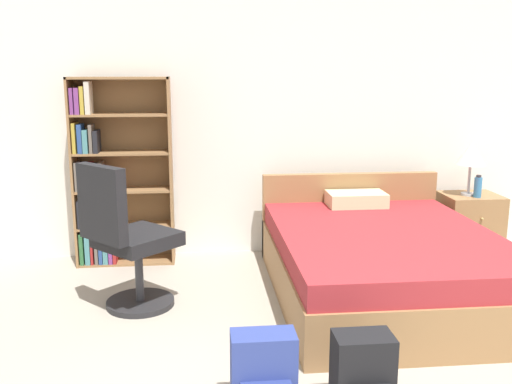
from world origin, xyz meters
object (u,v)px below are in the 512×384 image
object	(u,v)px
table_lamp	(471,155)
backpack_blue	(264,374)
backpack_black	(363,377)
bed	(381,260)
office_chair	(126,241)
water_bottle	(478,187)
nightstand	(469,224)
bookshelf	(111,178)

from	to	relation	value
table_lamp	backpack_blue	distance (m)	3.21
backpack_black	bed	bearing A→B (deg)	69.04
office_chair	backpack_black	world-z (taller)	office_chair
office_chair	backpack_blue	size ratio (longest dim) A/B	2.62
office_chair	water_bottle	distance (m)	3.12
office_chair	water_bottle	size ratio (longest dim) A/B	5.27
nightstand	backpack_black	xyz separation A→B (m)	(-1.69, -2.38, -0.08)
bookshelf	backpack_black	world-z (taller)	bookshelf
nightstand	backpack_black	size ratio (longest dim) A/B	1.36
bed	office_chair	world-z (taller)	office_chair
office_chair	water_bottle	world-z (taller)	office_chair
bed	table_lamp	xyz separation A→B (m)	(1.07, 0.85, 0.67)
office_chair	water_bottle	xyz separation A→B (m)	(2.99, 0.87, 0.15)
bookshelf	backpack_black	distance (m)	2.96
nightstand	backpack_blue	world-z (taller)	nightstand
bookshelf	bed	bearing A→B (deg)	-24.22
office_chair	nightstand	distance (m)	3.15
bookshelf	table_lamp	size ratio (longest dim) A/B	3.38
table_lamp	water_bottle	bearing A→B (deg)	-65.31
nightstand	water_bottle	size ratio (longest dim) A/B	2.78
bed	backpack_black	size ratio (longest dim) A/B	5.08
bookshelf	bed	size ratio (longest dim) A/B	0.77
bed	nightstand	distance (m)	1.42
bed	office_chair	distance (m)	1.89
bed	office_chair	size ratio (longest dim) A/B	1.97
table_lamp	backpack_black	size ratio (longest dim) A/B	1.16
nightstand	bookshelf	bearing A→B (deg)	178.56
nightstand	backpack_blue	distance (m)	3.17
water_bottle	backpack_black	world-z (taller)	water_bottle
bookshelf	backpack_black	size ratio (longest dim) A/B	3.93
nightstand	water_bottle	bearing A→B (deg)	-90.82
bookshelf	water_bottle	distance (m)	3.24
table_lamp	backpack_black	xyz separation A→B (m)	(-1.65, -2.36, -0.74)
bookshelf	water_bottle	size ratio (longest dim) A/B	8.03
office_chair	table_lamp	world-z (taller)	office_chair
bookshelf	table_lamp	xyz separation A→B (m)	(3.19, -0.10, 0.17)
bookshelf	table_lamp	world-z (taller)	bookshelf
bed	backpack_black	world-z (taller)	bed
table_lamp	backpack_blue	bearing A→B (deg)	-133.11
table_lamp	water_bottle	distance (m)	0.29
water_bottle	nightstand	bearing A→B (deg)	89.18
water_bottle	office_chair	bearing A→B (deg)	-163.77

